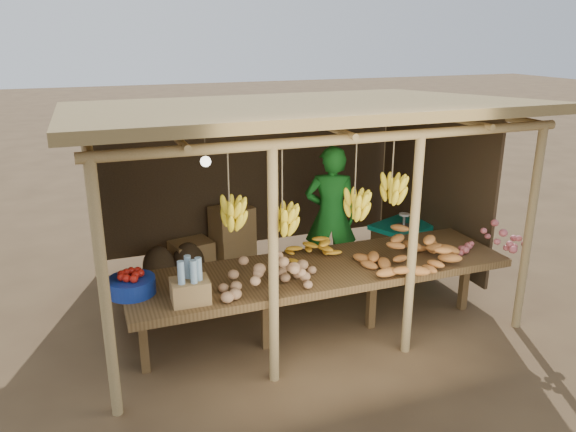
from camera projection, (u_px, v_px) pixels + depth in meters
name	position (u px, v px, depth m)	size (l,w,h in m)	color
ground	(288.00, 298.00, 6.77)	(60.00, 60.00, 0.00)	brown
stall_structure	(285.00, 142.00, 6.14)	(4.70, 3.50, 2.43)	#A48755
counter	(321.00, 272.00, 5.70)	(3.90, 1.05, 0.80)	brown
potato_heap	(273.00, 270.00, 5.14)	(0.97, 0.58, 0.37)	#A77C56
sweet_potato_heap	(415.00, 247.00, 5.72)	(1.02, 0.61, 0.36)	#BE7230
onion_heap	(493.00, 236.00, 6.02)	(0.81, 0.48, 0.36)	#CB6266
banana_pile	(314.00, 241.00, 5.88)	(0.54, 0.32, 0.34)	yellow
tomato_basin	(131.00, 284.00, 5.07)	(0.43, 0.43, 0.23)	navy
bottle_box	(190.00, 285.00, 4.89)	(0.34, 0.27, 0.42)	#9F7A47
vendor	(331.00, 216.00, 6.96)	(0.65, 0.42, 1.78)	#1B7B24
tarp_crate	(401.00, 246.00, 7.46)	(0.89, 0.84, 0.85)	brown
carton_stack	(219.00, 243.00, 7.54)	(1.17, 0.54, 0.82)	#9F7A47
burlap_sacks	(174.00, 262.00, 7.22)	(0.80, 0.42, 0.56)	#44321F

